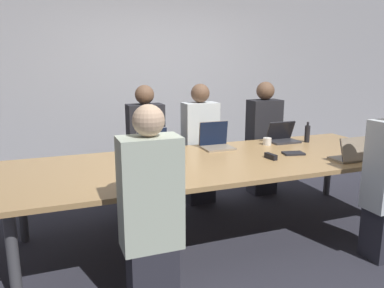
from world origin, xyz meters
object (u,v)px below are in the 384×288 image
Objects in this scene: cup_far_right at (267,141)px; laptop_far_right at (282,136)px; person_far_midleft at (146,149)px; stapler at (271,156)px; bottle_far_right at (307,133)px; laptop_far_midleft at (153,147)px; person_far_right at (263,140)px; laptop_near_left at (143,179)px; person_far_center at (200,146)px; laptop_far_center at (216,141)px; cup_near_right at (368,151)px; person_near_left at (151,214)px; laptop_near_right at (353,154)px.

laptop_far_right is at bearing 18.44° from cup_far_right.
stapler is (0.96, -1.08, 0.09)m from person_far_midleft.
person_far_midleft is at bearing 125.39° from stapler.
laptop_far_midleft reaches higher than bottle_far_right.
person_far_right is 1.01× the size of person_far_midleft.
bottle_far_right is at bearing -17.98° from person_far_midleft.
cup_far_right is 1.37m from person_far_midleft.
laptop_near_left is 1.75m from person_far_center.
person_far_center is (-0.02, 0.40, -0.14)m from laptop_far_center.
person_far_right is at bearing 15.57° from laptop_far_midleft.
bottle_far_right is (0.26, -0.52, 0.16)m from person_far_right.
person_far_right is 0.87m from person_far_center.
person_far_midleft is 1.45m from stapler.
laptop_near_left is 0.25× the size of person_far_midleft.
laptop_far_right reaches higher than cup_far_right.
laptop_near_left is at bearing -157.27° from bottle_far_right.
bottle_far_right is at bearing -4.07° from cup_far_right.
person_far_midleft is at bearing 144.62° from cup_near_right.
person_far_center reaches higher than cup_far_right.
person_near_left reaches higher than laptop_near_right.
person_far_midleft reaches higher than cup_near_right.
cup_near_right is at bearing -73.45° from person_far_right.
laptop_far_right reaches higher than stapler.
person_far_right is 1.38m from laptop_near_right.
stapler is at bearing -25.97° from laptop_near_right.
person_near_left is 3.96× the size of laptop_near_right.
laptop_far_center is 0.69m from stapler.
cup_far_right is at bearing -23.14° from person_far_midleft.
laptop_far_midleft is at bearing -178.88° from laptop_far_right.
person_far_right is at bearing 116.20° from bottle_far_right.
cup_near_right is (2.28, 0.13, -0.02)m from laptop_near_left.
bottle_far_right reaches higher than cup_far_right.
stapler is at bearing -30.98° from laptop_far_midleft.
cup_near_right is at bearing -35.38° from person_far_midleft.
person_near_left is 2.10m from laptop_near_right.
laptop_near_left is 1.12× the size of laptop_far_midleft.
stapler is at bearing 164.34° from cup_near_right.
laptop_near_right is at bearing -32.04° from stapler.
laptop_far_midleft is at bearing -178.12° from laptop_far_center.
cup_near_right reaches higher than stapler.
laptop_near_right is (1.68, -0.93, -0.01)m from laptop_far_midleft.
laptop_near_left is 2.27× the size of stapler.
cup_far_right is 0.07× the size of person_far_center.
stapler is at bearing -152.41° from person_near_left.
laptop_far_midleft is (-1.30, 0.05, 0.03)m from cup_far_right.
stapler is (-0.30, -0.55, -0.02)m from cup_far_right.
cup_near_right is (0.39, -0.89, -0.02)m from laptop_far_right.
laptop_near_right is 3.46× the size of cup_near_right.
stapler is at bearing -118.23° from person_far_right.
person_far_right is 9.28× the size of stapler.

